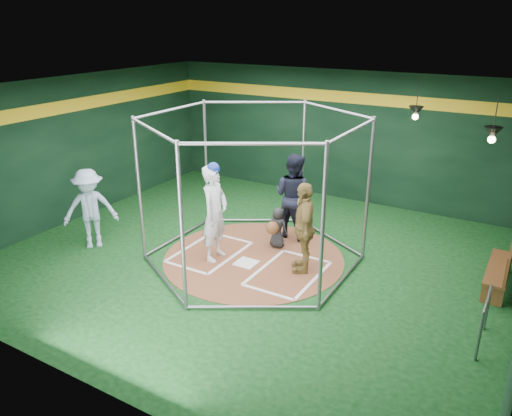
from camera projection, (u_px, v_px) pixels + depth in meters
The scene contains 15 objects.
room_shell at pixel (254, 179), 9.92m from camera, with size 10.10×9.10×3.53m.
clay_disc at pixel (254, 258), 10.54m from camera, with size 3.80×3.80×0.01m, color brown.
home_plate at pixel (246, 263), 10.29m from camera, with size 0.43×0.43×0.01m, color white.
batter_box_left at pixel (210, 252), 10.78m from camera, with size 1.17×1.77×0.01m.
batter_box_right at pixel (288, 273), 9.88m from camera, with size 1.17×1.77×0.01m.
batting_cage at pixel (253, 191), 10.00m from camera, with size 4.05×4.67×3.00m.
pendant_lamp_near at pixel (416, 111), 11.42m from camera, with size 0.34×0.34×0.90m.
pendant_lamp_far at pixel (493, 133), 9.28m from camera, with size 0.34×0.34×0.90m.
batter_figure at pixel (215, 212), 10.16m from camera, with size 0.54×0.77×2.08m.
visitor_leopard at pixel (304, 227), 9.72m from camera, with size 1.08×0.45×1.84m, color tan.
catcher_figure at pixel (277, 227), 10.84m from camera, with size 0.46×0.54×0.91m.
umpire at pixel (293, 196), 11.24m from camera, with size 0.95×0.74×1.96m, color black.
bystander_blue at pixel (90, 209), 10.78m from camera, with size 1.15×0.66×1.77m, color #99B2CB.
dugout_bench at pixel (504, 264), 9.23m from camera, with size 0.38×1.64×0.96m.
steel_railing at pixel (485, 314), 7.57m from camera, with size 0.05×0.96×0.83m.
Camera 1 is at (4.83, -8.14, 4.76)m, focal length 35.00 mm.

